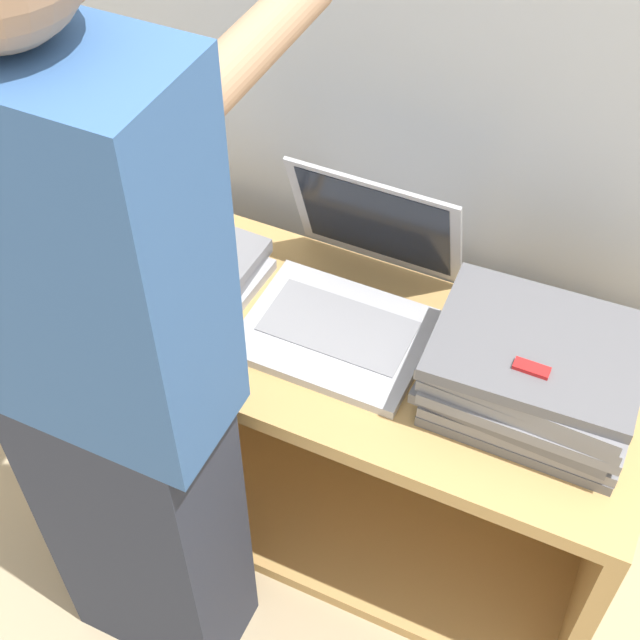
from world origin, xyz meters
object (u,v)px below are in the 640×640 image
laptop_stack_right (536,373)px  person (109,383)px  laptop_open (349,297)px  laptop_stack_left (166,268)px

laptop_stack_right → person: (-0.60, -0.41, 0.12)m
laptop_open → person: person is taller
laptop_stack_right → person: 0.73m
laptop_stack_right → person: bearing=-145.7°
laptop_stack_left → person: person is taller
laptop_open → laptop_stack_left: size_ratio=1.01×
laptop_stack_left → person: bearing=-67.3°
laptop_stack_left → laptop_stack_right: laptop_stack_right is taller
laptop_open → person: 0.53m
laptop_open → laptop_stack_left: (-0.38, -0.06, -0.02)m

